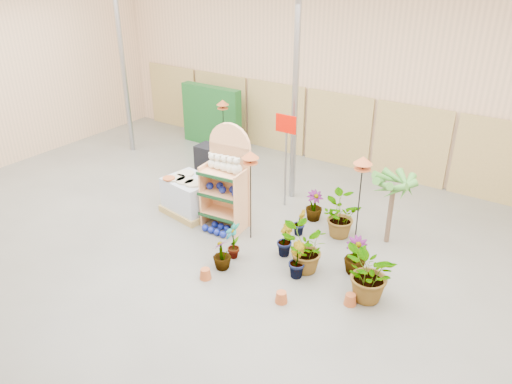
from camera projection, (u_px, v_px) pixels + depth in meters
room at (225, 141)px, 9.25m from camera, size 15.20×12.10×4.70m
display_shelf at (228, 180)px, 10.50m from camera, size 1.00×0.69×2.27m
teddy_bears at (226, 165)px, 10.23m from camera, size 0.84×0.23×0.37m
gazing_balls_shelf at (224, 189)px, 10.46m from camera, size 0.83×0.28×0.16m
gazing_balls_floor at (217, 229)px, 10.57m from camera, size 0.63×0.39×0.15m
pallet_stack at (190, 196)px, 11.23m from camera, size 1.31×1.15×0.87m
charcoal_planters at (208, 164)px, 12.67m from camera, size 0.50×0.50×1.00m
trellis_stock at (212, 116)px, 14.93m from camera, size 2.00×0.30×1.80m
offer_sign at (286, 142)px, 11.03m from camera, size 0.50×0.08×2.20m
bird_table_front at (250, 158)px, 9.61m from camera, size 0.34×0.34×1.93m
bird_table_right at (363, 164)px, 8.81m from camera, size 0.34×0.34×2.15m
bird_table_back at (223, 104)px, 13.59m from camera, size 0.34×0.34×1.72m
palm at (394, 182)px, 9.68m from camera, size 0.70×0.70×1.60m
potted_plant_0 at (233, 240)px, 9.59m from camera, size 0.47×0.47×0.75m
potted_plant_1 at (284, 239)px, 9.71m from camera, size 0.45×0.47×0.67m
potted_plant_2 at (304, 250)px, 9.13m from camera, size 1.11×1.10×0.94m
potted_plant_3 at (355, 256)px, 9.14m from camera, size 0.55×0.55×0.72m
potted_plant_5 at (300, 222)px, 10.42m from camera, size 0.28×0.33×0.56m
potted_plant_6 at (338, 216)px, 10.29m from camera, size 0.99×0.91×0.92m
potted_plant_7 at (222, 254)px, 9.29m from camera, size 0.38×0.38×0.62m
potted_plant_9 at (296, 260)px, 9.06m from camera, size 0.48×0.48×0.68m
potted_plant_10 at (370, 275)px, 8.32m from camera, size 1.05×1.14×1.06m
potted_plant_11 at (314, 206)px, 10.95m from camera, size 0.53×0.53×0.68m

